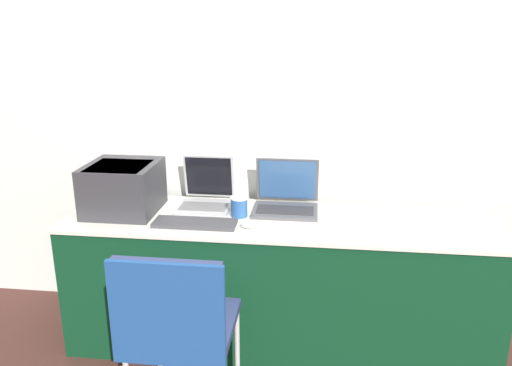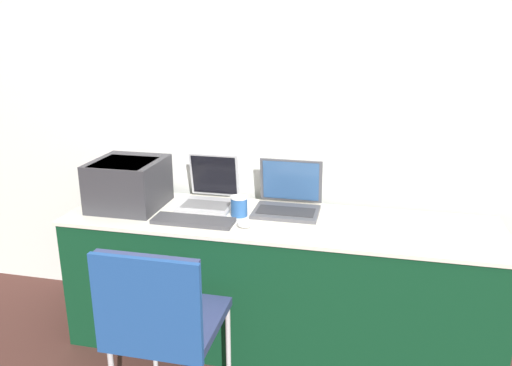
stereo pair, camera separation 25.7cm
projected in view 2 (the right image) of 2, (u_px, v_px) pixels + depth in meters
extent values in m
cube|color=silver|center=(292.00, 99.00, 2.76)|extent=(8.00, 0.05, 2.60)
cube|color=#0C381E|center=(278.00, 284.00, 2.68)|extent=(2.22, 0.57, 0.71)
cube|color=silver|center=(278.00, 221.00, 2.58)|extent=(2.24, 0.59, 0.02)
cube|color=#333338|center=(129.00, 184.00, 2.73)|extent=(0.36, 0.38, 0.26)
cube|color=black|center=(124.00, 166.00, 2.66)|extent=(0.29, 0.29, 0.05)
cube|color=#B7B7BC|center=(207.00, 206.00, 2.74)|extent=(0.29, 0.25, 0.02)
cube|color=slate|center=(206.00, 205.00, 2.73)|extent=(0.25, 0.14, 0.00)
cube|color=#B7B7BC|center=(214.00, 175.00, 2.85)|extent=(0.29, 0.05, 0.25)
cube|color=black|center=(214.00, 175.00, 2.84)|extent=(0.26, 0.04, 0.23)
cube|color=#4C4C51|center=(286.00, 212.00, 2.65)|extent=(0.34, 0.25, 0.02)
cube|color=#2D2D30|center=(286.00, 211.00, 2.64)|extent=(0.30, 0.14, 0.00)
cube|color=#4C4C51|center=(291.00, 181.00, 2.75)|extent=(0.34, 0.04, 0.25)
cube|color=#2D5184|center=(291.00, 181.00, 2.74)|extent=(0.31, 0.04, 0.22)
cube|color=#3D3D42|center=(193.00, 221.00, 2.53)|extent=(0.42, 0.14, 0.02)
cylinder|color=#285699|center=(239.00, 207.00, 2.61)|extent=(0.09, 0.09, 0.10)
cylinder|color=white|center=(239.00, 197.00, 2.60)|extent=(0.09, 0.09, 0.01)
ellipsoid|color=silver|center=(244.00, 224.00, 2.46)|extent=(0.07, 0.05, 0.04)
cube|color=navy|center=(172.00, 321.00, 2.17)|extent=(0.42, 0.44, 0.04)
cube|color=navy|center=(149.00, 302.00, 1.92)|extent=(0.42, 0.03, 0.39)
cylinder|color=silver|center=(154.00, 335.00, 2.47)|extent=(0.02, 0.02, 0.43)
cylinder|color=silver|center=(228.00, 346.00, 2.39)|extent=(0.02, 0.02, 0.43)
cube|color=#1E478C|center=(146.00, 310.00, 1.90)|extent=(0.44, 0.02, 0.43)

